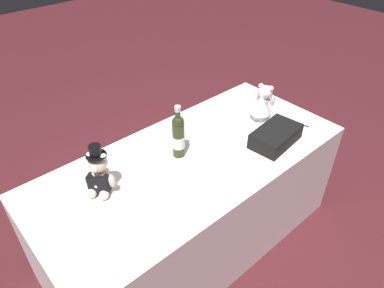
% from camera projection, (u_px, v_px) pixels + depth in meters
% --- Properties ---
extents(ground_plane, '(12.00, 12.00, 0.00)m').
position_uv_depth(ground_plane, '(192.00, 238.00, 2.45)').
color(ground_plane, '#47191E').
extents(reception_table, '(1.86, 0.84, 0.71)m').
position_uv_depth(reception_table, '(192.00, 202.00, 2.23)').
color(reception_table, white).
rests_on(reception_table, ground_plane).
extents(teddy_bear_groom, '(0.15, 0.15, 0.28)m').
position_uv_depth(teddy_bear_groom, '(99.00, 175.00, 1.74)').
color(teddy_bear_groom, beige).
rests_on(teddy_bear_groom, reception_table).
extents(teddy_bear_bride, '(0.23, 0.19, 0.23)m').
position_uv_depth(teddy_bear_bride, '(263.00, 104.00, 2.30)').
color(teddy_bear_bride, white).
rests_on(teddy_bear_bride, reception_table).
extents(champagne_bottle, '(0.07, 0.07, 0.32)m').
position_uv_depth(champagne_bottle, '(178.00, 136.00, 1.96)').
color(champagne_bottle, '#2B3417').
rests_on(champagne_bottle, reception_table).
extents(signing_pen, '(0.07, 0.14, 0.01)m').
position_uv_depth(signing_pen, '(297.00, 124.00, 2.29)').
color(signing_pen, black).
rests_on(signing_pen, reception_table).
extents(gift_case_black, '(0.34, 0.22, 0.10)m').
position_uv_depth(gift_case_black, '(276.00, 136.00, 2.11)').
color(gift_case_black, black).
rests_on(gift_case_black, reception_table).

